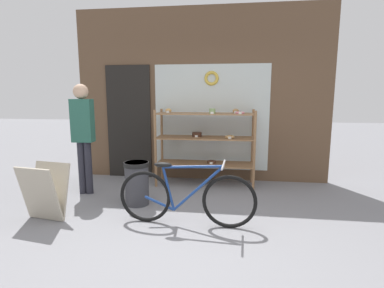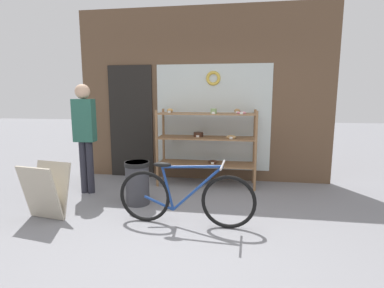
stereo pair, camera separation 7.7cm
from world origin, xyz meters
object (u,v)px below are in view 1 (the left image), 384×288
Objects in this scene: display_case at (206,139)px; trash_bin at (137,181)px; sandwich_board at (45,192)px; bicycle at (186,197)px; pedestrian at (83,130)px.

display_case is 1.49m from trash_bin.
bicycle is at bearing 11.97° from sandwich_board.
display_case is at bearing 18.21° from pedestrian.
display_case is at bearing 52.78° from sandwich_board.
bicycle is at bearing -36.45° from trash_bin.
display_case is 2.72× the size of trash_bin.
sandwich_board is 0.41× the size of pedestrian.
display_case is at bearing 89.29° from bicycle.
display_case is 1.75m from bicycle.
sandwich_board is 1.13× the size of trash_bin.
bicycle is 0.99m from trash_bin.
trash_bin is (0.96, -0.36, -0.69)m from pedestrian.
pedestrian is (-1.76, 0.95, 0.68)m from bicycle.
bicycle reaches higher than sandwich_board.
pedestrian is at bearing -158.39° from display_case.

